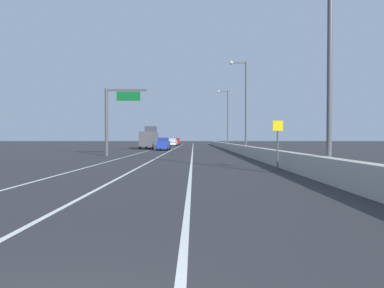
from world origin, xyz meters
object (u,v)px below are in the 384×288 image
(lamp_post_right_near, at_px, (325,43))
(speed_advisory_sign, at_px, (278,141))
(lamp_post_right_third, at_px, (227,116))
(car_red_1, at_px, (177,141))
(box_truck, at_px, (149,138))
(car_blue_0, at_px, (163,144))
(car_white_2, at_px, (173,142))
(lamp_post_right_second, at_px, (244,101))
(overhead_sign_gantry, at_px, (113,113))

(lamp_post_right_near, bearing_deg, speed_advisory_sign, 106.40)
(lamp_post_right_near, distance_m, lamp_post_right_third, 45.15)
(lamp_post_right_near, distance_m, car_red_1, 78.42)
(lamp_post_right_third, relative_size, box_truck, 1.43)
(car_blue_0, bearing_deg, speed_advisory_sign, -72.40)
(car_red_1, xyz_separation_m, box_truck, (-3.25, -34.74, 0.89))
(box_truck, bearing_deg, car_white_2, 81.27)
(lamp_post_right_second, bearing_deg, car_white_2, 105.75)
(speed_advisory_sign, relative_size, lamp_post_right_near, 0.26)
(lamp_post_right_near, bearing_deg, car_white_2, 100.29)
(car_red_1, bearing_deg, lamp_post_right_third, -70.37)
(lamp_post_right_third, xyz_separation_m, car_red_1, (-11.51, 32.27, -5.36))
(overhead_sign_gantry, height_order, box_truck, overhead_sign_gantry)
(lamp_post_right_third, distance_m, car_blue_0, 15.99)
(lamp_post_right_near, relative_size, car_red_1, 2.47)
(overhead_sign_gantry, xyz_separation_m, lamp_post_right_third, (15.36, 25.90, 1.70))
(car_white_2, bearing_deg, overhead_sign_gantry, -94.83)
(car_blue_0, xyz_separation_m, car_white_2, (-0.30, 27.54, -0.05))
(lamp_post_right_near, xyz_separation_m, lamp_post_right_third, (0.27, 45.15, 0.00))
(lamp_post_right_near, xyz_separation_m, box_truck, (-14.50, 42.69, -4.48))
(box_truck, bearing_deg, lamp_post_right_third, 9.48)
(car_blue_0, bearing_deg, lamp_post_right_near, -72.53)
(lamp_post_right_second, height_order, lamp_post_right_third, same)
(car_white_2, bearing_deg, car_blue_0, -89.38)
(car_blue_0, height_order, car_red_1, car_red_1)
(car_blue_0, bearing_deg, car_white_2, 90.62)
(car_blue_0, bearing_deg, overhead_sign_gantry, -103.94)
(lamp_post_right_second, distance_m, car_white_2, 42.17)
(lamp_post_right_near, height_order, car_white_2, lamp_post_right_near)
(lamp_post_right_second, distance_m, box_truck, 25.16)
(overhead_sign_gantry, xyz_separation_m, speed_advisory_sign, (13.96, -15.42, -2.96))
(box_truck, bearing_deg, car_blue_0, -65.39)
(lamp_post_right_near, xyz_separation_m, car_blue_0, (-11.11, 35.28, -5.39))
(overhead_sign_gantry, bearing_deg, car_white_2, 85.17)
(lamp_post_right_near, bearing_deg, lamp_post_right_second, 90.13)
(lamp_post_right_second, xyz_separation_m, box_truck, (-14.45, 20.11, -4.48))
(speed_advisory_sign, distance_m, car_blue_0, 33.00)
(car_white_2, bearing_deg, box_truck, -98.73)
(speed_advisory_sign, bearing_deg, car_white_2, 99.88)
(overhead_sign_gantry, distance_m, car_red_1, 58.41)
(overhead_sign_gantry, xyz_separation_m, car_white_2, (3.68, 43.58, -3.74))
(speed_advisory_sign, distance_m, lamp_post_right_near, 6.14)
(lamp_post_right_second, xyz_separation_m, car_white_2, (-11.35, 40.25, -5.44))
(lamp_post_right_third, xyz_separation_m, car_blue_0, (-11.38, -9.87, -5.39))
(overhead_sign_gantry, height_order, lamp_post_right_near, lamp_post_right_near)
(overhead_sign_gantry, bearing_deg, car_red_1, 86.22)
(overhead_sign_gantry, distance_m, car_white_2, 43.89)
(speed_advisory_sign, height_order, car_red_1, speed_advisory_sign)
(lamp_post_right_near, height_order, car_blue_0, lamp_post_right_near)
(overhead_sign_gantry, xyz_separation_m, box_truck, (0.59, 23.44, -2.77))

